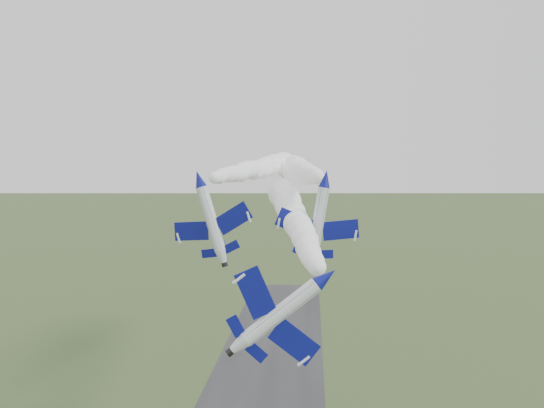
{
  "coord_description": "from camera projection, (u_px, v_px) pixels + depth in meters",
  "views": [
    {
      "loc": [
        9.4,
        -63.27,
        44.24
      ],
      "look_at": [
        4.08,
        16.93,
        39.23
      ],
      "focal_mm": 40.0,
      "sensor_mm": 36.0,
      "label": 1
    }
  ],
  "objects": [
    {
      "name": "jet_lead",
      "position": [
        327.0,
        277.0,
        52.25
      ],
      "size": [
        6.29,
        11.85,
        7.8
      ],
      "rotation": [
        0.0,
        0.91,
        0.14
      ],
      "color": "silver"
    },
    {
      "name": "smoke_trail_jet_pair_left",
      "position": [
        258.0,
        168.0,
        116.38
      ],
      "size": [
        15.5,
        57.84,
        4.74
      ],
      "primitive_type": null,
      "rotation": [
        0.0,
        0.0,
        -0.19
      ],
      "color": "white"
    },
    {
      "name": "smoke_trail_jet_lead",
      "position": [
        292.0,
        214.0,
        93.74
      ],
      "size": [
        16.46,
        78.39,
        5.48
      ],
      "primitive_type": null,
      "rotation": [
        0.0,
        0.0,
        0.14
      ],
      "color": "white"
    },
    {
      "name": "jet_pair_right",
      "position": [
        326.0,
        179.0,
        83.42
      ],
      "size": [
        11.65,
        13.98,
        3.75
      ],
      "rotation": [
        0.0,
        0.16,
        0.14
      ],
      "color": "silver"
    },
    {
      "name": "smoke_trail_jet_pair_right",
      "position": [
        300.0,
        170.0,
        118.14
      ],
      "size": [
        14.59,
        63.24,
        5.68
      ],
      "primitive_type": null,
      "rotation": [
        0.0,
        0.0,
        0.14
      ],
      "color": "white"
    },
    {
      "name": "jet_pair_left",
      "position": [
        199.0,
        179.0,
        84.56
      ],
      "size": [
        11.38,
        14.01,
        4.47
      ],
      "rotation": [
        0.0,
        -0.3,
        -0.19
      ],
      "color": "silver"
    }
  ]
}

